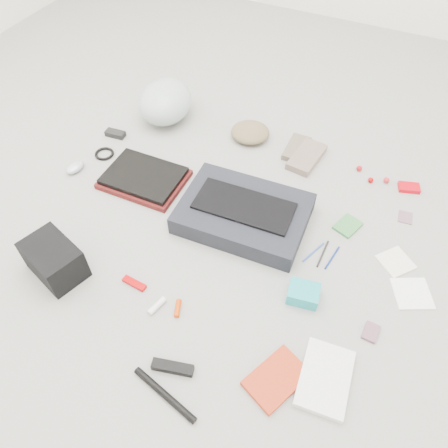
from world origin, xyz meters
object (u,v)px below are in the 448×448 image
at_px(bike_helmet, 165,102).
at_px(accordion_wallet, 303,294).
at_px(camera_bag, 54,260).
at_px(laptop, 144,176).
at_px(messenger_bag, 244,214).
at_px(book_red, 276,379).

bearing_deg(bike_helmet, accordion_wallet, -47.34).
height_order(camera_bag, accordion_wallet, camera_bag).
xyz_separation_m(laptop, accordion_wallet, (0.82, -0.26, -0.01)).
xyz_separation_m(bike_helmet, accordion_wallet, (0.96, -0.71, -0.07)).
height_order(bike_helmet, camera_bag, bike_helmet).
distance_m(camera_bag, accordion_wallet, 0.90).
bearing_deg(messenger_bag, laptop, 174.65).
distance_m(messenger_bag, bike_helmet, 0.78).
distance_m(messenger_bag, book_red, 0.66).
xyz_separation_m(messenger_bag, accordion_wallet, (0.34, -0.24, -0.01)).
distance_m(messenger_bag, laptop, 0.49).
bearing_deg(camera_bag, accordion_wallet, 36.14).
distance_m(laptop, book_red, 1.02).
bearing_deg(bike_helmet, laptop, -83.21).
xyz_separation_m(messenger_bag, camera_bag, (-0.52, -0.52, 0.03)).
xyz_separation_m(messenger_bag, bike_helmet, (-0.63, 0.47, 0.05)).
bearing_deg(bike_helmet, book_red, -57.12).
distance_m(bike_helmet, camera_bag, 0.99).
bearing_deg(laptop, book_red, -35.49).
distance_m(book_red, accordion_wallet, 0.32).
bearing_deg(laptop, messenger_bag, -3.49).
relative_size(messenger_bag, camera_bag, 2.38).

